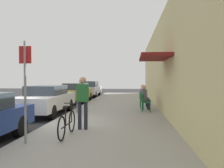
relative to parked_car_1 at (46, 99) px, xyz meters
name	(u,v)px	position (x,y,z in m)	size (l,w,h in m)	color
ground_plane	(48,126)	(1.10, -2.67, -0.74)	(60.00, 60.00, 0.00)	#2D2D30
sidewalk_slab	(113,117)	(3.35, -0.67, -0.68)	(4.50, 32.00, 0.12)	#9E9B93
building_facade	(168,63)	(5.74, -0.68, 1.71)	(1.40, 32.00, 4.89)	beige
parked_car_1	(46,99)	(0.00, 0.00, 0.00)	(1.80, 4.40, 1.41)	silver
parked_car_2	(76,92)	(0.00, 5.89, -0.01)	(1.80, 4.40, 1.40)	#A58433
parked_car_3	(89,89)	(0.00, 11.23, 0.02)	(1.80, 4.40, 1.47)	silver
parking_meter	(77,97)	(1.55, 0.01, 0.15)	(0.12, 0.10, 1.32)	slate
street_sign	(25,84)	(1.50, -5.31, 0.90)	(0.32, 0.06, 2.60)	gray
bicycle_0	(67,124)	(2.35, -4.49, -0.26)	(0.46, 1.71, 0.90)	black
cafe_chair_0	(145,102)	(4.79, 0.54, -0.11)	(0.48, 0.48, 0.87)	#14592D
cafe_chair_1	(144,100)	(4.79, 1.26, -0.11)	(0.55, 0.55, 0.87)	#14592D
seated_patron_1	(145,96)	(4.85, 1.28, 0.08)	(0.51, 0.46, 1.29)	#232838
cafe_chair_2	(143,98)	(4.79, 2.50, -0.11)	(0.55, 0.55, 0.87)	#14592D
seated_patron_2	(144,95)	(4.85, 2.52, 0.08)	(0.50, 0.46, 1.29)	#232838
pedestrian_standing	(83,98)	(2.60, -3.59, 0.38)	(0.36, 0.22, 1.70)	#232838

